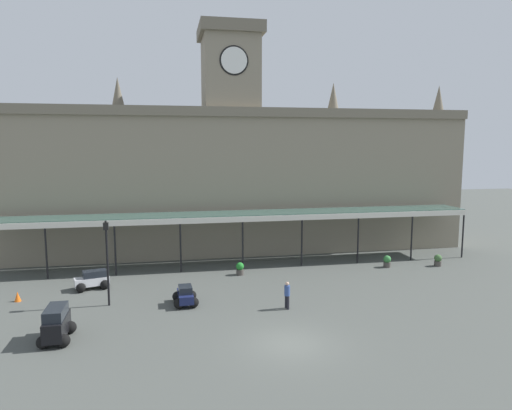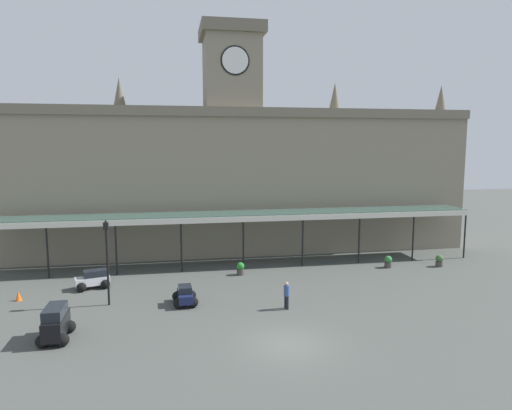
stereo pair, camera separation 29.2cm
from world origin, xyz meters
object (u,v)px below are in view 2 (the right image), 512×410
at_px(planter_by_canopy, 240,268).
at_px(planter_near_kerb, 439,261).
at_px(pedestrian_near_entrance, 287,294).
at_px(traffic_cone, 18,296).
at_px(planter_forecourt_centre, 388,262).
at_px(victorian_lamppost, 107,253).
at_px(car_black_van, 56,325).
at_px(car_white_estate, 93,280).
at_px(car_navy_sedan, 185,296).

bearing_deg(planter_by_canopy, planter_near_kerb, -1.89).
distance_m(pedestrian_near_entrance, traffic_cone, 16.98).
bearing_deg(planter_forecourt_centre, planter_near_kerb, -6.26).
bearing_deg(pedestrian_near_entrance, planter_by_canopy, 101.94).
bearing_deg(victorian_lamppost, car_black_van, -111.84).
bearing_deg(planter_by_canopy, pedestrian_near_entrance, -78.06).
height_order(traffic_cone, planter_forecourt_centre, planter_forecourt_centre).
bearing_deg(car_white_estate, planter_forecourt_centre, 3.55).
bearing_deg(car_white_estate, planter_near_kerb, 2.00).
height_order(car_navy_sedan, car_white_estate, car_white_estate).
height_order(planter_forecourt_centre, planter_near_kerb, same).
relative_size(traffic_cone, planter_forecourt_centre, 0.66).
relative_size(traffic_cone, planter_near_kerb, 0.66).
relative_size(car_black_van, pedestrian_near_entrance, 1.44).
xyz_separation_m(car_white_estate, pedestrian_near_entrance, (12.11, -6.30, 0.34)).
bearing_deg(car_white_estate, car_black_van, -93.09).
bearing_deg(victorian_lamppost, car_white_estate, 112.30).
height_order(car_black_van, pedestrian_near_entrance, car_black_van).
bearing_deg(car_navy_sedan, planter_by_canopy, 53.33).
distance_m(car_navy_sedan, pedestrian_near_entrance, 6.31).
xyz_separation_m(car_navy_sedan, planter_by_canopy, (4.35, 5.84, -0.01)).
xyz_separation_m(victorian_lamppost, traffic_cone, (-5.75, 1.85, -2.95)).
relative_size(victorian_lamppost, planter_forecourt_centre, 5.52).
distance_m(car_white_estate, pedestrian_near_entrance, 13.65).
relative_size(car_navy_sedan, planter_forecourt_centre, 2.18).
distance_m(pedestrian_near_entrance, planter_by_canopy, 7.95).
xyz_separation_m(car_navy_sedan, car_black_van, (-6.58, -4.16, 0.30)).
xyz_separation_m(car_white_estate, traffic_cone, (-4.26, -1.80, -0.25)).
bearing_deg(planter_forecourt_centre, victorian_lamppost, -166.48).
distance_m(victorian_lamppost, planter_forecourt_centre, 21.75).
xyz_separation_m(planter_by_canopy, planter_near_kerb, (16.23, -0.54, 0.00)).
relative_size(car_white_estate, pedestrian_near_entrance, 1.44).
distance_m(planter_by_canopy, planter_near_kerb, 16.24).
xyz_separation_m(car_navy_sedan, planter_near_kerb, (20.58, 5.30, -0.01)).
bearing_deg(car_navy_sedan, pedestrian_near_entrance, -17.83).
relative_size(car_white_estate, victorian_lamppost, 0.46).
bearing_deg(planter_near_kerb, traffic_cone, -174.97).
xyz_separation_m(car_white_estate, planter_by_canopy, (10.47, 1.47, -0.07)).
bearing_deg(car_black_van, pedestrian_near_entrance, 10.06).
distance_m(car_black_van, planter_near_kerb, 28.76).
relative_size(car_navy_sedan, pedestrian_near_entrance, 1.25).
relative_size(car_navy_sedan, car_black_van, 0.87).
bearing_deg(planter_forecourt_centre, traffic_cone, -173.19).
relative_size(car_navy_sedan, victorian_lamppost, 0.39).
xyz_separation_m(pedestrian_near_entrance, planter_near_kerb, (14.59, 7.23, -0.42)).
height_order(car_white_estate, pedestrian_near_entrance, pedestrian_near_entrance).
xyz_separation_m(car_black_van, traffic_cone, (-3.80, 6.73, -0.49)).
bearing_deg(victorian_lamppost, planter_near_kerb, 10.30).
bearing_deg(victorian_lamppost, car_navy_sedan, -8.89).
height_order(car_white_estate, victorian_lamppost, victorian_lamppost).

